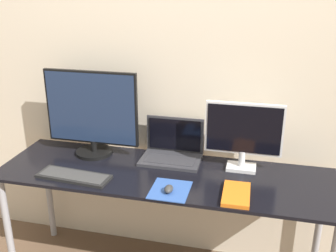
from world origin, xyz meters
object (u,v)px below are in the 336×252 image
keyboard (74,176)px  mouse (169,189)px  monitor_right (244,133)px  monitor_left (92,113)px  book (236,194)px  laptop (172,149)px

keyboard → mouse: (0.53, -0.04, 0.01)m
monitor_right → keyboard: bearing=-159.8°
monitor_left → book: (0.89, -0.31, -0.25)m
monitor_right → mouse: monitor_right is taller
laptop → book: size_ratio=1.46×
monitor_left → monitor_right: 0.89m
monitor_right → book: bearing=-90.8°
monitor_right → laptop: bearing=173.8°
monitor_left → book: size_ratio=2.37×
monitor_right → book: 0.37m
keyboard → book: (0.87, 0.01, 0.00)m
monitor_left → laptop: bearing=5.3°
monitor_left → mouse: monitor_left is taller
keyboard → mouse: mouse is taller
mouse → book: bearing=8.6°
monitor_left → book: bearing=-19.1°
monitor_left → laptop: (0.48, 0.04, -0.20)m
laptop → monitor_left: bearing=-174.7°
laptop → book: (0.40, -0.35, -0.05)m
laptop → keyboard: (-0.46, -0.36, -0.05)m
monitor_left → book: monitor_left is taller
keyboard → book: 0.87m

